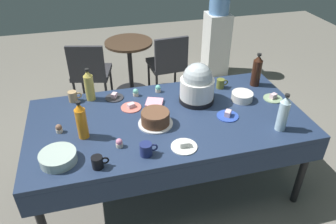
# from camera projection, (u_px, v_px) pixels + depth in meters

# --- Properties ---
(ground) EXTENTS (9.00, 9.00, 0.00)m
(ground) POSITION_uv_depth(u_px,v_px,m) (168.00, 183.00, 3.00)
(ground) COLOR slate
(potluck_table) EXTENTS (2.20, 1.10, 0.75)m
(potluck_table) POSITION_uv_depth(u_px,v_px,m) (168.00, 123.00, 2.62)
(potluck_table) COLOR navy
(potluck_table) RESTS_ON ground
(frosted_layer_cake) EXTENTS (0.27, 0.27, 0.11)m
(frosted_layer_cake) POSITION_uv_depth(u_px,v_px,m) (155.00, 118.00, 2.47)
(frosted_layer_cake) COLOR silver
(frosted_layer_cake) RESTS_ON potluck_table
(slow_cooker) EXTENTS (0.30, 0.30, 0.35)m
(slow_cooker) POSITION_uv_depth(u_px,v_px,m) (197.00, 85.00, 2.71)
(slow_cooker) COLOR black
(slow_cooker) RESTS_ON potluck_table
(glass_salad_bowl) EXTENTS (0.25, 0.25, 0.07)m
(glass_salad_bowl) POSITION_uv_depth(u_px,v_px,m) (58.00, 157.00, 2.13)
(glass_salad_bowl) COLOR #B2C6BC
(glass_salad_bowl) RESTS_ON potluck_table
(ceramic_snack_bowl) EXTENTS (0.18, 0.18, 0.07)m
(ceramic_snack_bowl) POSITION_uv_depth(u_px,v_px,m) (242.00, 96.00, 2.79)
(ceramic_snack_bowl) COLOR silver
(ceramic_snack_bowl) RESTS_ON potluck_table
(dessert_plate_sage) EXTENTS (0.16, 0.16, 0.05)m
(dessert_plate_sage) POSITION_uv_depth(u_px,v_px,m) (273.00, 98.00, 2.81)
(dessert_plate_sage) COLOR #8CA87F
(dessert_plate_sage) RESTS_ON potluck_table
(dessert_plate_white) EXTENTS (0.19, 0.19, 0.05)m
(dessert_plate_white) POSITION_uv_depth(u_px,v_px,m) (184.00, 146.00, 2.27)
(dessert_plate_white) COLOR white
(dessert_plate_white) RESTS_ON potluck_table
(dessert_plate_coral) EXTENTS (0.17, 0.17, 0.04)m
(dessert_plate_coral) POSITION_uv_depth(u_px,v_px,m) (131.00, 107.00, 2.69)
(dessert_plate_coral) COLOR #E07266
(dessert_plate_coral) RESTS_ON potluck_table
(dessert_plate_cobalt) EXTENTS (0.18, 0.18, 0.05)m
(dessert_plate_cobalt) POSITION_uv_depth(u_px,v_px,m) (228.00, 115.00, 2.59)
(dessert_plate_cobalt) COLOR #2D4CB2
(dessert_plate_cobalt) RESTS_ON potluck_table
(dessert_plate_charcoal) EXTENTS (0.16, 0.16, 0.05)m
(dessert_plate_charcoal) POSITION_uv_depth(u_px,v_px,m) (114.00, 97.00, 2.82)
(dessert_plate_charcoal) COLOR #2D2D33
(dessert_plate_charcoal) RESTS_ON potluck_table
(cupcake_vanilla) EXTENTS (0.05, 0.05, 0.07)m
(cupcake_vanilla) POSITION_uv_depth(u_px,v_px,m) (158.00, 89.00, 2.91)
(cupcake_vanilla) COLOR beige
(cupcake_vanilla) RESTS_ON potluck_table
(cupcake_lemon) EXTENTS (0.05, 0.05, 0.07)m
(cupcake_lemon) POSITION_uv_depth(u_px,v_px,m) (119.00, 143.00, 2.26)
(cupcake_lemon) COLOR beige
(cupcake_lemon) RESTS_ON potluck_table
(cupcake_berry) EXTENTS (0.05, 0.05, 0.07)m
(cupcake_berry) POSITION_uv_depth(u_px,v_px,m) (59.00, 129.00, 2.40)
(cupcake_berry) COLOR beige
(cupcake_berry) RESTS_ON potluck_table
(cupcake_rose) EXTENTS (0.05, 0.05, 0.07)m
(cupcake_rose) POSITION_uv_depth(u_px,v_px,m) (136.00, 93.00, 2.85)
(cupcake_rose) COLOR beige
(cupcake_rose) RESTS_ON potluck_table
(soda_bottle_orange_juice) EXTENTS (0.08, 0.08, 0.30)m
(soda_bottle_orange_juice) POSITION_uv_depth(u_px,v_px,m) (81.00, 121.00, 2.30)
(soda_bottle_orange_juice) COLOR orange
(soda_bottle_orange_juice) RESTS_ON potluck_table
(soda_bottle_ginger_ale) EXTENTS (0.08, 0.08, 0.29)m
(soda_bottle_ginger_ale) POSITION_uv_depth(u_px,v_px,m) (89.00, 86.00, 2.74)
(soda_bottle_ginger_ale) COLOR gold
(soda_bottle_ginger_ale) RESTS_ON potluck_table
(soda_bottle_cola) EXTENTS (0.08, 0.08, 0.32)m
(soda_bottle_cola) POSITION_uv_depth(u_px,v_px,m) (257.00, 71.00, 2.95)
(soda_bottle_cola) COLOR #33190F
(soda_bottle_cola) RESTS_ON potluck_table
(soda_bottle_water) EXTENTS (0.08, 0.08, 0.31)m
(soda_bottle_water) POSITION_uv_depth(u_px,v_px,m) (283.00, 114.00, 2.37)
(soda_bottle_water) COLOR silver
(soda_bottle_water) RESTS_ON potluck_table
(coffee_mug_black) EXTENTS (0.11, 0.08, 0.09)m
(coffee_mug_black) POSITION_uv_depth(u_px,v_px,m) (98.00, 162.00, 2.08)
(coffee_mug_black) COLOR black
(coffee_mug_black) RESTS_ON potluck_table
(coffee_mug_navy) EXTENTS (0.13, 0.09, 0.09)m
(coffee_mug_navy) POSITION_uv_depth(u_px,v_px,m) (146.00, 149.00, 2.18)
(coffee_mug_navy) COLOR navy
(coffee_mug_navy) RESTS_ON potluck_table
(coffee_mug_olive) EXTENTS (0.11, 0.07, 0.09)m
(coffee_mug_olive) POSITION_uv_depth(u_px,v_px,m) (221.00, 83.00, 2.96)
(coffee_mug_olive) COLOR olive
(coffee_mug_olive) RESTS_ON potluck_table
(coffee_mug_tan) EXTENTS (0.12, 0.07, 0.09)m
(coffee_mug_tan) POSITION_uv_depth(u_px,v_px,m) (73.00, 96.00, 2.76)
(coffee_mug_tan) COLOR tan
(coffee_mug_tan) RESTS_ON potluck_table
(paper_napkin_stack) EXTENTS (0.18, 0.18, 0.02)m
(paper_napkin_stack) POSITION_uv_depth(u_px,v_px,m) (154.00, 103.00, 2.74)
(paper_napkin_stack) COLOR pink
(paper_napkin_stack) RESTS_ON potluck_table
(maroon_chair_left) EXTENTS (0.53, 0.53, 0.85)m
(maroon_chair_left) POSITION_uv_depth(u_px,v_px,m) (90.00, 70.00, 3.86)
(maroon_chair_left) COLOR #333338
(maroon_chair_left) RESTS_ON ground
(maroon_chair_right) EXTENTS (0.47, 0.47, 0.85)m
(maroon_chair_right) POSITION_uv_depth(u_px,v_px,m) (168.00, 62.00, 4.06)
(maroon_chair_right) COLOR #333338
(maroon_chair_right) RESTS_ON ground
(round_cafe_table) EXTENTS (0.60, 0.60, 0.72)m
(round_cafe_table) POSITION_uv_depth(u_px,v_px,m) (130.00, 58.00, 4.14)
(round_cafe_table) COLOR #473323
(round_cafe_table) RESTS_ON ground
(water_cooler) EXTENTS (0.32, 0.32, 1.24)m
(water_cooler) POSITION_uv_depth(u_px,v_px,m) (217.00, 35.00, 4.57)
(water_cooler) COLOR silver
(water_cooler) RESTS_ON ground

